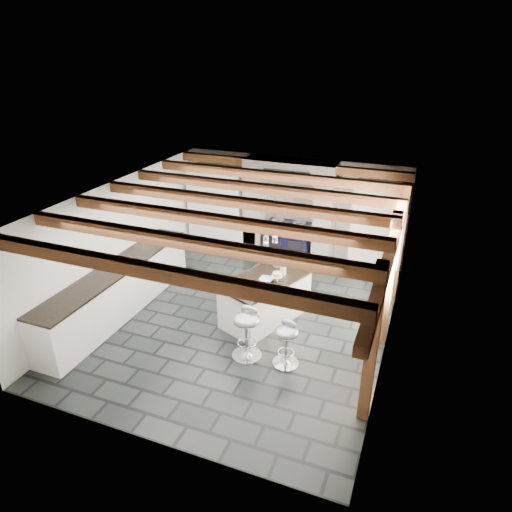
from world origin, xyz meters
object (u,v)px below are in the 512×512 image
at_px(kitchen_island, 266,298).
at_px(bar_stool_near, 287,338).
at_px(range_cooker, 288,241).
at_px(bar_stool_far, 247,327).

xyz_separation_m(kitchen_island, bar_stool_near, (0.75, -1.11, 0.05)).
height_order(range_cooker, bar_stool_near, range_cooker).
height_order(range_cooker, bar_stool_far, range_cooker).
distance_m(range_cooker, kitchen_island, 2.53).
bearing_deg(bar_stool_near, kitchen_island, 136.31).
xyz_separation_m(range_cooker, kitchen_island, (0.37, -2.50, -0.04)).
bearing_deg(bar_stool_far, bar_stool_near, 8.19).
bearing_deg(range_cooker, bar_stool_far, -82.46).
distance_m(bar_stool_near, bar_stool_far, 0.64).
relative_size(range_cooker, bar_stool_near, 1.31).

